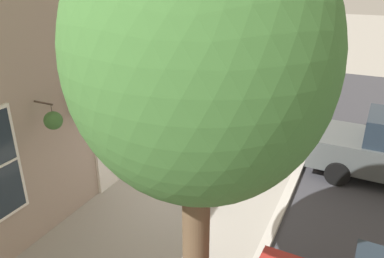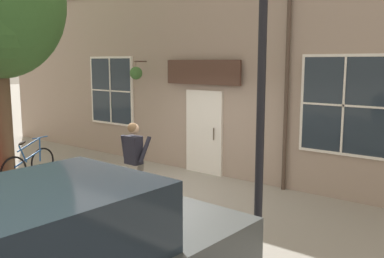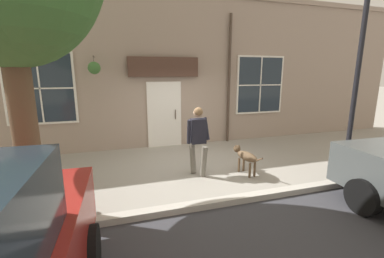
# 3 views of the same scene
# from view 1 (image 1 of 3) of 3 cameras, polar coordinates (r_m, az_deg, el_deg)

# --- Properties ---
(ground_plane) EXTENTS (90.00, 90.00, 0.00)m
(ground_plane) POSITION_cam_1_polar(r_m,az_deg,el_deg) (9.15, 0.48, -10.28)
(ground_plane) COLOR gray
(storefront_facade) EXTENTS (0.95, 18.00, 4.88)m
(storefront_facade) POSITION_cam_1_polar(r_m,az_deg,el_deg) (9.24, -12.85, 6.25)
(storefront_facade) COLOR gray
(storefront_facade) RESTS_ON ground_plane
(pedestrian_walking) EXTENTS (0.70, 0.56, 1.62)m
(pedestrian_walking) POSITION_cam_1_polar(r_m,az_deg,el_deg) (8.43, 3.47, -5.82)
(pedestrian_walking) COLOR #6B665B
(pedestrian_walking) RESTS_ON ground_plane
(dog_on_leash) EXTENTS (1.07, 0.35, 0.64)m
(dog_on_leash) POSITION_cam_1_polar(r_m,az_deg,el_deg) (9.52, 7.38, -6.01)
(dog_on_leash) COLOR brown
(dog_on_leash) RESTS_ON ground_plane
(street_tree_by_curb) EXTENTS (3.08, 2.77, 5.81)m
(street_tree_by_curb) POSITION_cam_1_polar(r_m,az_deg,el_deg) (4.25, 1.84, 8.69)
(street_tree_by_curb) COLOR brown
(street_tree_by_curb) RESTS_ON ground_plane
(street_lamp) EXTENTS (0.32, 0.32, 4.36)m
(street_lamp) POSITION_cam_1_polar(r_m,az_deg,el_deg) (10.63, 15.83, 10.61)
(street_lamp) COLOR black
(street_lamp) RESTS_ON ground_plane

